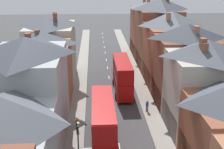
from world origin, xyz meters
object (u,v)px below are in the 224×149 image
object	(u,v)px
double_decker_bus_mid_street	(122,75)
pedestrian_far_left	(147,105)
pedestrian_mid_right	(77,123)
double_decker_bus_lead	(103,123)
street_lamp	(79,148)

from	to	relation	value
double_decker_bus_mid_street	pedestrian_far_left	world-z (taller)	double_decker_bus_mid_street
pedestrian_mid_right	pedestrian_far_left	size ratio (longest dim) A/B	1.00
pedestrian_mid_right	pedestrian_far_left	distance (m)	10.56
pedestrian_mid_right	pedestrian_far_left	world-z (taller)	same
double_decker_bus_mid_street	pedestrian_mid_right	world-z (taller)	double_decker_bus_mid_street
double_decker_bus_lead	pedestrian_mid_right	bearing A→B (deg)	130.41
pedestrian_mid_right	street_lamp	bearing A→B (deg)	-85.94
double_decker_bus_mid_street	pedestrian_mid_right	xyz separation A→B (m)	(-6.70, -12.49, -1.78)
pedestrian_far_left	street_lamp	bearing A→B (deg)	-122.37
double_decker_bus_lead	pedestrian_mid_right	world-z (taller)	double_decker_bus_lead
pedestrian_far_left	double_decker_bus_mid_street	bearing A→B (deg)	109.51
street_lamp	pedestrian_mid_right	bearing A→B (deg)	94.06
pedestrian_mid_right	street_lamp	distance (m)	9.57
pedestrian_far_left	pedestrian_mid_right	bearing A→B (deg)	-153.97
double_decker_bus_mid_street	street_lamp	bearing A→B (deg)	-105.50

